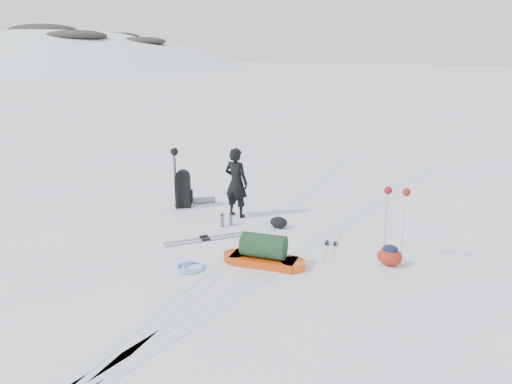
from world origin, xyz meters
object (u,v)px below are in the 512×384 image
at_px(skier, 236,183).
at_px(ski_poles_black, 175,159).
at_px(expedition_rucksack, 186,190).
at_px(pulk_sled, 264,253).

height_order(skier, ski_poles_black, skier).
xyz_separation_m(skier, ski_poles_black, (-1.50, -0.24, 0.43)).
distance_m(skier, ski_poles_black, 1.58).
xyz_separation_m(skier, expedition_rucksack, (-1.44, 0.07, -0.37)).
height_order(expedition_rucksack, ski_poles_black, ski_poles_black).
bearing_deg(skier, pulk_sled, 134.05).
relative_size(skier, pulk_sled, 1.02).
relative_size(pulk_sled, ski_poles_black, 1.04).
bearing_deg(pulk_sled, expedition_rucksack, 137.58).
bearing_deg(ski_poles_black, expedition_rucksack, 59.69).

